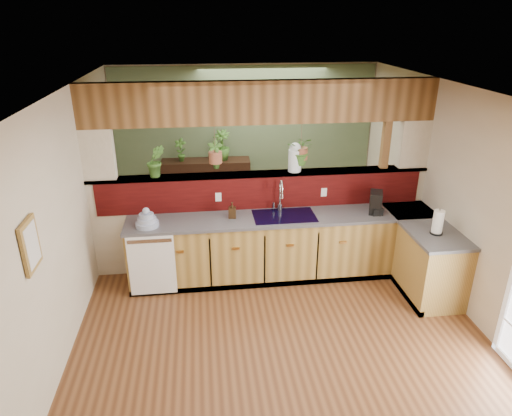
{
  "coord_description": "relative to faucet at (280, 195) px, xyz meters",
  "views": [
    {
      "loc": [
        -0.8,
        -4.44,
        3.34
      ],
      "look_at": [
        -0.16,
        0.7,
        1.15
      ],
      "focal_mm": 32.0,
      "sensor_mm": 36.0,
      "label": 1
    }
  ],
  "objects": [
    {
      "name": "ground",
      "position": [
        -0.22,
        -1.13,
        -1.14
      ],
      "size": [
        4.6,
        7.0,
        0.01
      ],
      "primitive_type": "cube",
      "color": "brown",
      "rests_on": "ground"
    },
    {
      "name": "ceiling",
      "position": [
        -0.22,
        -1.13,
        1.46
      ],
      "size": [
        4.6,
        7.0,
        0.01
      ],
      "primitive_type": "cube",
      "color": "olive",
      "rests_on": "ground"
    },
    {
      "name": "wall_back",
      "position": [
        -0.22,
        2.37,
        0.16
      ],
      "size": [
        4.6,
        0.02,
        2.6
      ],
      "primitive_type": "cube",
      "color": "beige",
      "rests_on": "ground"
    },
    {
      "name": "wall_left",
      "position": [
        -2.52,
        -1.13,
        0.16
      ],
      "size": [
        0.02,
        7.0,
        2.6
      ],
      "primitive_type": "cube",
      "color": "beige",
      "rests_on": "ground"
    },
    {
      "name": "wall_right",
      "position": [
        2.08,
        -1.13,
        0.16
      ],
      "size": [
        0.02,
        7.0,
        2.6
      ],
      "primitive_type": "cube",
      "color": "beige",
      "rests_on": "ground"
    },
    {
      "name": "pass_through_partition",
      "position": [
        -0.19,
        0.22,
        0.05
      ],
      "size": [
        4.6,
        0.21,
        2.6
      ],
      "color": "beige",
      "rests_on": "ground"
    },
    {
      "name": "pass_through_ledge",
      "position": [
        -0.22,
        0.22,
        0.23
      ],
      "size": [
        4.6,
        0.21,
        0.04
      ],
      "primitive_type": "cube",
      "color": "brown",
      "rests_on": "ground"
    },
    {
      "name": "header_beam",
      "position": [
        -0.22,
        0.22,
        1.18
      ],
      "size": [
        4.6,
        0.15,
        0.55
      ],
      "primitive_type": "cube",
      "color": "brown",
      "rests_on": "ground"
    },
    {
      "name": "sage_backwall",
      "position": [
        -0.22,
        2.35,
        0.16
      ],
      "size": [
        4.55,
        0.02,
        2.55
      ],
      "primitive_type": "cube",
      "color": "#506444",
      "rests_on": "ground"
    },
    {
      "name": "countertop",
      "position": [
        0.62,
        -0.26,
        -0.69
      ],
      "size": [
        4.14,
        1.52,
        0.9
      ],
      "color": "olive",
      "rests_on": "ground"
    },
    {
      "name": "dishwasher",
      "position": [
        -1.7,
        -0.47,
        -0.68
      ],
      "size": [
        0.58,
        0.03,
        0.82
      ],
      "color": "white",
      "rests_on": "ground"
    },
    {
      "name": "navy_sink",
      "position": [
        0.03,
        -0.16,
        -0.32
      ],
      "size": [
        0.82,
        0.5,
        0.18
      ],
      "color": "black",
      "rests_on": "countertop"
    },
    {
      "name": "framed_print",
      "position": [
        -2.49,
        -1.93,
        0.41
      ],
      "size": [
        0.04,
        0.35,
        0.45
      ],
      "color": "olive",
      "rests_on": "wall_left"
    },
    {
      "name": "faucet",
      "position": [
        0.0,
        0.0,
        0.0
      ],
      "size": [
        0.2,
        0.2,
        0.45
      ],
      "color": "#B7B7B2",
      "rests_on": "countertop"
    },
    {
      "name": "dish_stack",
      "position": [
        -1.73,
        -0.26,
        -0.16
      ],
      "size": [
        0.29,
        0.29,
        0.25
      ],
      "color": "#929DBD",
      "rests_on": "countertop"
    },
    {
      "name": "soap_dispenser",
      "position": [
        -0.65,
        -0.13,
        -0.13
      ],
      "size": [
        0.11,
        0.11,
        0.21
      ],
      "primitive_type": "imported",
      "rotation": [
        0.0,
        0.0,
        -0.11
      ],
      "color": "#3B2715",
      "rests_on": "countertop"
    },
    {
      "name": "coffee_maker",
      "position": [
        1.26,
        -0.2,
        -0.11
      ],
      "size": [
        0.16,
        0.26,
        0.29
      ],
      "rotation": [
        0.0,
        0.0,
        -0.36
      ],
      "color": "black",
      "rests_on": "countertop"
    },
    {
      "name": "paper_towel",
      "position": [
        1.76,
        -0.91,
        -0.09
      ],
      "size": [
        0.15,
        0.15,
        0.32
      ],
      "color": "black",
      "rests_on": "countertop"
    },
    {
      "name": "glass_jar",
      "position": [
        0.23,
        0.22,
        0.45
      ],
      "size": [
        0.18,
        0.18,
        0.4
      ],
      "color": "silver",
      "rests_on": "pass_through_ledge"
    },
    {
      "name": "ledge_plant_left",
      "position": [
        -1.61,
        0.22,
        0.46
      ],
      "size": [
        0.27,
        0.24,
        0.43
      ],
      "primitive_type": "imported",
      "rotation": [
        0.0,
        0.0,
        0.21
      ],
      "color": "#335E20",
      "rests_on": "pass_through_ledge"
    },
    {
      "name": "hanging_plant_a",
      "position": [
        -0.84,
        0.22,
        0.64
      ],
      "size": [
        0.21,
        0.18,
        0.5
      ],
      "color": "brown",
      "rests_on": "header_beam"
    },
    {
      "name": "hanging_plant_b",
      "position": [
        0.31,
        0.22,
        0.7
      ],
      "size": [
        0.43,
        0.4,
        0.51
      ],
      "color": "brown",
      "rests_on": "header_beam"
    },
    {
      "name": "shelving_console",
      "position": [
        -0.95,
        2.12,
        -0.64
      ],
      "size": [
        1.55,
        0.47,
        1.03
      ],
      "primitive_type": "cube",
      "rotation": [
        0.0,
        0.0,
        -0.04
      ],
      "color": "black",
      "rests_on": "ground"
    },
    {
      "name": "shelf_plant_a",
      "position": [
        -1.37,
        2.12,
        0.07
      ],
      "size": [
        0.25,
        0.2,
        0.4
      ],
      "primitive_type": "imported",
      "rotation": [
        0.0,
        0.0,
        -0.35
      ],
      "color": "#335E20",
      "rests_on": "shelving_console"
    },
    {
      "name": "shelf_plant_b",
      "position": [
        -0.66,
        2.12,
        0.13
      ],
      "size": [
        0.37,
        0.37,
        0.52
      ],
      "primitive_type": "imported",
      "rotation": [
        0.0,
        0.0,
        -0.35
      ],
      "color": "#335E20",
      "rests_on": "shelving_console"
    },
    {
      "name": "floor_plant",
      "position": [
        0.94,
        1.13,
        -0.75
      ],
      "size": [
        0.85,
        0.78,
        0.79
      ],
      "primitive_type": "imported",
      "rotation": [
        0.0,
        0.0,
        0.28
      ],
      "color": "#335E20",
      "rests_on": "ground"
    }
  ]
}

